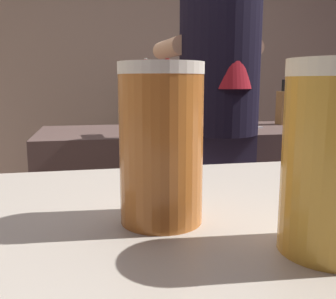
{
  "coord_description": "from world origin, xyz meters",
  "views": [
    {
      "loc": [
        -0.41,
        -1.33,
        1.16
      ],
      "look_at": [
        -0.3,
        -0.75,
        1.05
      ],
      "focal_mm": 40.88,
      "sensor_mm": 36.0,
      "label": 1
    }
  ],
  "objects_px": {
    "pint_glass_far": "(161,144)",
    "bottle_olive_oil": "(200,76)",
    "mixing_bowl": "(177,127)",
    "bottle_vinegar": "(146,75)",
    "bartender": "(219,117)",
    "knife_block": "(286,107)",
    "bottle_hot_sauce": "(167,75)",
    "chefs_knife": "(243,128)",
    "bottle_soy": "(154,76)",
    "pint_glass_near": "(335,159)"
  },
  "relations": [
    {
      "from": "bottle_olive_oil",
      "to": "bottle_vinegar",
      "type": "height_order",
      "value": "bottle_vinegar"
    },
    {
      "from": "bartender",
      "to": "mixing_bowl",
      "type": "xyz_separation_m",
      "value": [
        -0.1,
        0.38,
        -0.08
      ]
    },
    {
      "from": "mixing_bowl",
      "to": "pint_glass_far",
      "type": "bearing_deg",
      "value": -103.08
    },
    {
      "from": "pint_glass_near",
      "to": "bottle_hot_sauce",
      "type": "relative_size",
      "value": 0.61
    },
    {
      "from": "bottle_vinegar",
      "to": "bottle_olive_oil",
      "type": "bearing_deg",
      "value": -1.57
    },
    {
      "from": "mixing_bowl",
      "to": "chefs_knife",
      "type": "relative_size",
      "value": 0.71
    },
    {
      "from": "bottle_soy",
      "to": "bottle_vinegar",
      "type": "height_order",
      "value": "bottle_vinegar"
    },
    {
      "from": "mixing_bowl",
      "to": "pint_glass_far",
      "type": "height_order",
      "value": "pint_glass_far"
    },
    {
      "from": "pint_glass_near",
      "to": "pint_glass_far",
      "type": "bearing_deg",
      "value": 142.15
    },
    {
      "from": "bartender",
      "to": "chefs_knife",
      "type": "relative_size",
      "value": 7.2
    },
    {
      "from": "mixing_bowl",
      "to": "knife_block",
      "type": "bearing_deg",
      "value": 14.36
    },
    {
      "from": "knife_block",
      "to": "chefs_knife",
      "type": "height_order",
      "value": "knife_block"
    },
    {
      "from": "bottle_vinegar",
      "to": "bottle_hot_sauce",
      "type": "xyz_separation_m",
      "value": [
        0.18,
        -0.03,
        -0.0
      ]
    },
    {
      "from": "chefs_knife",
      "to": "bottle_hot_sauce",
      "type": "xyz_separation_m",
      "value": [
        -0.18,
        1.27,
        0.31
      ]
    },
    {
      "from": "bottle_hot_sauce",
      "to": "bottle_olive_oil",
      "type": "bearing_deg",
      "value": 2.36
    },
    {
      "from": "pint_glass_far",
      "to": "bottle_vinegar",
      "type": "xyz_separation_m",
      "value": [
        0.4,
        2.95,
        0.11
      ]
    },
    {
      "from": "bartender",
      "to": "bottle_olive_oil",
      "type": "distance_m",
      "value": 1.75
    },
    {
      "from": "knife_block",
      "to": "bottle_hot_sauce",
      "type": "xyz_separation_m",
      "value": [
        -0.52,
        1.11,
        0.2
      ]
    },
    {
      "from": "bottle_vinegar",
      "to": "bottle_hot_sauce",
      "type": "bearing_deg",
      "value": -8.03
    },
    {
      "from": "pint_glass_far",
      "to": "knife_block",
      "type": "bearing_deg",
      "value": 58.84
    },
    {
      "from": "knife_block",
      "to": "mixing_bowl",
      "type": "distance_m",
      "value": 0.75
    },
    {
      "from": "mixing_bowl",
      "to": "bottle_olive_oil",
      "type": "relative_size",
      "value": 0.82
    },
    {
      "from": "chefs_knife",
      "to": "bottle_soy",
      "type": "bearing_deg",
      "value": 91.75
    },
    {
      "from": "bottle_hot_sauce",
      "to": "bottle_soy",
      "type": "bearing_deg",
      "value": 143.78
    },
    {
      "from": "pint_glass_near",
      "to": "bottle_soy",
      "type": "xyz_separation_m",
      "value": [
        0.37,
        3.09,
        0.1
      ]
    },
    {
      "from": "mixing_bowl",
      "to": "bottle_hot_sauce",
      "type": "xyz_separation_m",
      "value": [
        0.2,
        1.3,
        0.29
      ]
    },
    {
      "from": "bartender",
      "to": "knife_block",
      "type": "bearing_deg",
      "value": -52.75
    },
    {
      "from": "bartender",
      "to": "bottle_hot_sauce",
      "type": "relative_size",
      "value": 7.56
    },
    {
      "from": "knife_block",
      "to": "chefs_knife",
      "type": "xyz_separation_m",
      "value": [
        -0.34,
        -0.16,
        -0.1
      ]
    },
    {
      "from": "bartender",
      "to": "mixing_bowl",
      "type": "relative_size",
      "value": 10.09
    },
    {
      "from": "bottle_hot_sauce",
      "to": "mixing_bowl",
      "type": "bearing_deg",
      "value": -98.78
    },
    {
      "from": "chefs_knife",
      "to": "bottle_olive_oil",
      "type": "relative_size",
      "value": 1.15
    },
    {
      "from": "bartender",
      "to": "chefs_knife",
      "type": "height_order",
      "value": "bartender"
    },
    {
      "from": "pint_glass_far",
      "to": "bottle_olive_oil",
      "type": "height_order",
      "value": "bottle_olive_oil"
    },
    {
      "from": "chefs_knife",
      "to": "bottle_vinegar",
      "type": "xyz_separation_m",
      "value": [
        -0.36,
        1.3,
        0.31
      ]
    },
    {
      "from": "bottle_hot_sauce",
      "to": "bartender",
      "type": "bearing_deg",
      "value": -93.46
    },
    {
      "from": "knife_block",
      "to": "pint_glass_far",
      "type": "bearing_deg",
      "value": -121.16
    },
    {
      "from": "knife_block",
      "to": "pint_glass_far",
      "type": "height_order",
      "value": "knife_block"
    },
    {
      "from": "knife_block",
      "to": "bottle_hot_sauce",
      "type": "bearing_deg",
      "value": 114.99
    },
    {
      "from": "pint_glass_near",
      "to": "bartender",
      "type": "bearing_deg",
      "value": 74.64
    },
    {
      "from": "bottle_vinegar",
      "to": "bottle_hot_sauce",
      "type": "height_order",
      "value": "bottle_vinegar"
    },
    {
      "from": "mixing_bowl",
      "to": "bottle_hot_sauce",
      "type": "distance_m",
      "value": 1.34
    },
    {
      "from": "knife_block",
      "to": "mixing_bowl",
      "type": "height_order",
      "value": "knife_block"
    },
    {
      "from": "bartender",
      "to": "bottle_hot_sauce",
      "type": "distance_m",
      "value": 1.69
    },
    {
      "from": "bottle_soy",
      "to": "chefs_knife",
      "type": "bearing_deg",
      "value": -78.28
    },
    {
      "from": "mixing_bowl",
      "to": "bottle_vinegar",
      "type": "relative_size",
      "value": 0.74
    },
    {
      "from": "knife_block",
      "to": "pint_glass_near",
      "type": "relative_size",
      "value": 2.02
    },
    {
      "from": "pint_glass_near",
      "to": "bottle_vinegar",
      "type": "xyz_separation_m",
      "value": [
        0.29,
        3.04,
        0.11
      ]
    },
    {
      "from": "knife_block",
      "to": "mixing_bowl",
      "type": "relative_size",
      "value": 1.66
    },
    {
      "from": "bottle_olive_oil",
      "to": "bartender",
      "type": "bearing_deg",
      "value": -103.27
    }
  ]
}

